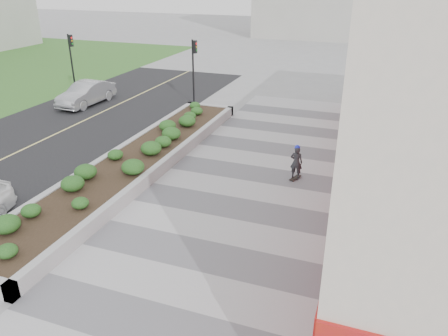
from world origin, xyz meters
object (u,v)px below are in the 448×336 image
(traffic_signal_far, at_px, (71,55))
(car_silver, at_px, (86,94))
(traffic_signal_near, at_px, (194,62))
(planter, at_px, (136,159))
(skateboarder, at_px, (296,162))

(traffic_signal_far, bearing_deg, car_silver, -40.66)
(traffic_signal_near, xyz_separation_m, traffic_signal_far, (-9.20, -0.50, 0.00))
(traffic_signal_near, bearing_deg, planter, -80.65)
(planter, xyz_separation_m, traffic_signal_far, (-10.93, 10.00, 2.34))
(traffic_signal_near, distance_m, car_silver, 7.47)
(skateboarder, bearing_deg, traffic_signal_near, 153.15)
(traffic_signal_far, xyz_separation_m, skateboarder, (17.93, -8.73, -1.97))
(planter, distance_m, car_silver, 11.51)
(skateboarder, bearing_deg, traffic_signal_far, 173.79)
(traffic_signal_far, xyz_separation_m, car_silver, (2.51, -2.16, -2.01))
(planter, relative_size, car_silver, 3.96)
(traffic_signal_near, height_order, traffic_signal_far, same)
(traffic_signal_near, height_order, skateboarder, traffic_signal_near)
(planter, relative_size, traffic_signal_far, 4.29)
(skateboarder, relative_size, car_silver, 0.34)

